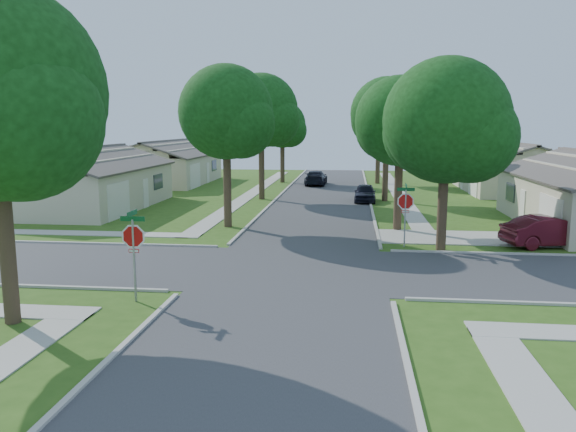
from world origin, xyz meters
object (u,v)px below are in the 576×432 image
at_px(tree_e_far, 379,122).
at_px(house_nw_far, 166,168).
at_px(tree_e_mid, 388,117).
at_px(tree_w_near, 227,117).
at_px(tree_w_far, 283,127).
at_px(tree_e_near, 401,125).
at_px(car_driveway, 550,231).
at_px(tree_ne_corner, 447,127).
at_px(stop_sign_ne, 406,204).
at_px(tree_w_mid, 262,114).
at_px(stop_sign_sw, 133,240).
at_px(house_nw_near, 86,186).
at_px(car_curb_east, 365,193).
at_px(house_ne_far, 511,173).
at_px(car_curb_west, 316,178).

distance_m(tree_e_far, house_nw_far, 21.31).
relative_size(tree_e_mid, tree_w_near, 1.03).
bearing_deg(house_nw_far, tree_w_far, 10.05).
relative_size(tree_e_near, car_driveway, 1.87).
relative_size(tree_ne_corner, car_driveway, 1.95).
bearing_deg(stop_sign_ne, tree_ne_corner, -16.55).
bearing_deg(tree_w_mid, stop_sign_ne, -60.20).
relative_size(tree_w_mid, tree_ne_corner, 1.10).
bearing_deg(car_driveway, stop_sign_sw, 106.87).
bearing_deg(tree_w_mid, tree_e_mid, -0.00).
distance_m(tree_e_near, house_nw_near, 21.98).
bearing_deg(house_nw_near, tree_e_near, -16.11).
distance_m(stop_sign_ne, tree_w_far, 30.96).
bearing_deg(house_nw_far, car_curb_east, -31.03).
bearing_deg(car_curb_east, stop_sign_sw, -105.99).
height_order(tree_w_mid, tree_w_far, tree_w_mid).
relative_size(tree_e_near, house_ne_far, 0.61).
height_order(stop_sign_ne, tree_w_near, tree_w_near).
xyz_separation_m(stop_sign_sw, car_curb_west, (3.50, 36.53, -1.34)).
bearing_deg(car_driveway, tree_e_mid, 8.17).
height_order(tree_w_far, house_nw_near, tree_w_far).
distance_m(tree_w_near, house_nw_far, 26.05).
relative_size(car_curb_east, car_curb_west, 0.81).
bearing_deg(car_driveway, stop_sign_ne, 81.38).
bearing_deg(car_curb_east, tree_ne_corner, -77.54).
bearing_deg(tree_w_far, stop_sign_sw, -90.07).
relative_size(tree_e_near, car_curb_west, 1.73).
xyz_separation_m(stop_sign_ne, tree_ne_corner, (1.66, -0.49, 3.56)).
bearing_deg(tree_e_mid, house_nw_near, -163.85).
bearing_deg(car_curb_east, house_ne_far, 35.20).
height_order(stop_sign_sw, stop_sign_ne, same).
bearing_deg(tree_w_mid, car_driveway, -43.85).
height_order(tree_e_mid, house_nw_far, tree_e_mid).
bearing_deg(tree_e_near, house_nw_far, 132.06).
distance_m(stop_sign_sw, tree_ne_corner, 14.64).
xyz_separation_m(tree_e_mid, car_driveway, (6.74, -15.51, -5.52)).
bearing_deg(house_ne_far, stop_sign_ne, -114.93).
xyz_separation_m(tree_w_near, tree_w_mid, (0.00, 12.00, 0.37)).
bearing_deg(tree_ne_corner, car_curb_east, 101.01).
distance_m(stop_sign_ne, tree_w_mid, 19.31).
height_order(car_driveway, car_curb_east, car_driveway).
bearing_deg(stop_sign_ne, stop_sign_sw, -135.00).
bearing_deg(car_curb_west, stop_sign_sw, 85.65).
bearing_deg(house_nw_near, stop_sign_sw, -60.17).
distance_m(tree_ne_corner, car_driveway, 7.19).
distance_m(stop_sign_ne, tree_ne_corner, 3.96).
xyz_separation_m(tree_e_far, tree_w_mid, (-9.39, -13.00, 0.51)).
relative_size(tree_e_near, car_curb_east, 2.13).
height_order(tree_e_far, car_driveway, tree_e_far).
bearing_deg(tree_e_mid, tree_w_mid, 180.00).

